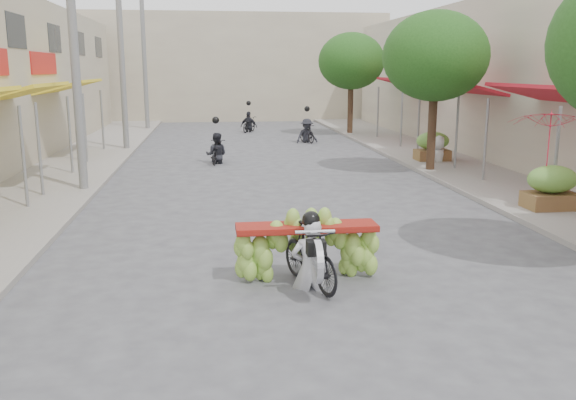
# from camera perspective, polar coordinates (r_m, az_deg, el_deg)

# --- Properties ---
(sidewalk_left) EXTENTS (4.00, 60.00, 0.12)m
(sidewalk_left) POSITION_cam_1_polar(r_m,az_deg,el_deg) (21.25, -21.22, 2.31)
(sidewalk_left) COLOR gray
(sidewalk_left) RESTS_ON ground
(sidewalk_right) EXTENTS (4.00, 60.00, 0.12)m
(sidewalk_right) POSITION_cam_1_polar(r_m,az_deg,el_deg) (22.41, 16.10, 3.13)
(sidewalk_right) COLOR gray
(sidewalk_right) RESTS_ON ground
(far_building) EXTENTS (20.00, 6.00, 7.00)m
(far_building) POSITION_cam_1_polar(r_m,az_deg,el_deg) (43.37, -4.88, 12.25)
(far_building) COLOR #B2A68D
(far_building) RESTS_ON ground
(utility_pole_mid) EXTENTS (0.60, 0.24, 8.00)m
(utility_pole_mid) POSITION_cam_1_polar(r_m,az_deg,el_deg) (17.72, -19.41, 13.55)
(utility_pole_mid) COLOR slate
(utility_pole_mid) RESTS_ON ground
(utility_pole_far) EXTENTS (0.60, 0.24, 8.00)m
(utility_pole_far) POSITION_cam_1_polar(r_m,az_deg,el_deg) (26.59, -15.33, 13.10)
(utility_pole_far) COLOR slate
(utility_pole_far) RESTS_ON ground
(utility_pole_back) EXTENTS (0.60, 0.24, 8.00)m
(utility_pole_back) POSITION_cam_1_polar(r_m,az_deg,el_deg) (35.52, -13.30, 12.86)
(utility_pole_back) COLOR slate
(utility_pole_back) RESTS_ON ground
(street_tree_mid) EXTENTS (3.40, 3.40, 5.25)m
(street_tree_mid) POSITION_cam_1_polar(r_m,az_deg,el_deg) (20.64, 13.64, 12.91)
(street_tree_mid) COLOR #3A2719
(street_tree_mid) RESTS_ON ground
(street_tree_far) EXTENTS (3.40, 3.40, 5.25)m
(street_tree_far) POSITION_cam_1_polar(r_m,az_deg,el_deg) (32.16, 5.94, 12.78)
(street_tree_far) COLOR #3A2719
(street_tree_far) RESTS_ON ground
(produce_crate_mid) EXTENTS (1.20, 0.88, 1.16)m
(produce_crate_mid) POSITION_cam_1_polar(r_m,az_deg,el_deg) (15.78, 23.47, 1.38)
(produce_crate_mid) COLOR brown
(produce_crate_mid) RESTS_ON ground
(produce_crate_far) EXTENTS (1.20, 0.88, 1.16)m
(produce_crate_far) POSITION_cam_1_polar(r_m,az_deg,el_deg) (22.95, 13.38, 5.12)
(produce_crate_far) COLOR brown
(produce_crate_far) RESTS_ON ground
(banana_motorbike) EXTENTS (2.29, 1.88, 2.09)m
(banana_motorbike) POSITION_cam_1_polar(r_m,az_deg,el_deg) (9.71, 1.95, -3.94)
(banana_motorbike) COLOR black
(banana_motorbike) RESTS_ON ground
(market_umbrella) EXTENTS (2.21, 2.21, 1.75)m
(market_umbrella) POSITION_cam_1_polar(r_m,az_deg,el_deg) (15.47, 23.53, 7.78)
(market_umbrella) COLOR red
(market_umbrella) RESTS_ON ground
(pedestrian) EXTENTS (1.06, 1.01, 1.87)m
(pedestrian) POSITION_cam_1_polar(r_m,az_deg,el_deg) (22.65, 13.91, 5.89)
(pedestrian) COLOR silver
(pedestrian) RESTS_ON ground
(bg_motorbike_a) EXTENTS (0.87, 1.54, 1.95)m
(bg_motorbike_a) POSITION_cam_1_polar(r_m,az_deg,el_deg) (22.48, -6.74, 5.38)
(bg_motorbike_a) COLOR black
(bg_motorbike_a) RESTS_ON ground
(bg_motorbike_b) EXTENTS (1.17, 1.56, 1.95)m
(bg_motorbike_b) POSITION_cam_1_polar(r_m,az_deg,el_deg) (28.73, 1.78, 7.13)
(bg_motorbike_b) COLOR black
(bg_motorbike_b) RESTS_ON ground
(bg_motorbike_c) EXTENTS (1.13, 1.57, 1.95)m
(bg_motorbike_c) POSITION_cam_1_polar(r_m,az_deg,el_deg) (33.68, -3.69, 7.75)
(bg_motorbike_c) COLOR black
(bg_motorbike_c) RESTS_ON ground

